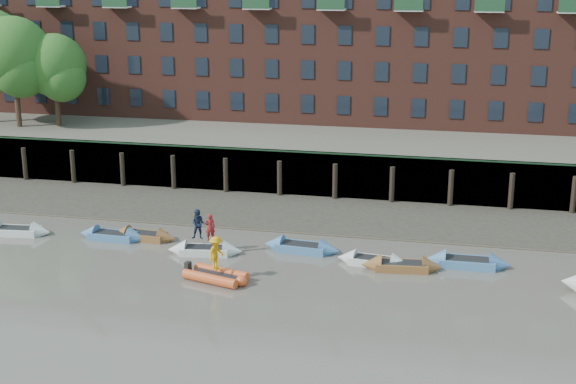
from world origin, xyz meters
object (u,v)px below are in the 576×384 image
(rowboat_2, at_px, (144,236))
(rib_tender, at_px, (218,276))
(rowboat_5, at_px, (373,261))
(rowboat_6, at_px, (402,266))
(person_rower_a, at_px, (210,227))
(rowboat_3, at_px, (205,250))
(rowboat_7, at_px, (467,262))
(person_rib_crew, at_px, (216,253))
(rowboat_1, at_px, (113,236))
(person_rower_b, at_px, (198,224))
(rowboat_4, at_px, (301,247))
(rowboat_0, at_px, (16,231))

(rowboat_2, bearing_deg, rib_tender, -36.39)
(rowboat_5, xyz_separation_m, rowboat_6, (1.59, -0.44, 0.01))
(rowboat_5, height_order, person_rower_a, person_rower_a)
(rowboat_2, distance_m, rowboat_5, 14.12)
(rowboat_3, height_order, rowboat_6, rowboat_6)
(rowboat_2, height_order, rowboat_6, rowboat_6)
(rowboat_7, bearing_deg, person_rower_a, -175.78)
(person_rib_crew, bearing_deg, rowboat_2, 66.55)
(rowboat_1, relative_size, rib_tender, 1.21)
(rowboat_5, bearing_deg, person_rower_a, -171.06)
(rib_tender, height_order, person_rower_b, person_rower_b)
(rowboat_7, bearing_deg, rowboat_4, 176.89)
(person_rib_crew, bearing_deg, rowboat_1, 75.67)
(rowboat_1, xyz_separation_m, person_rower_a, (6.60, -1.25, 1.41))
(rowboat_0, height_order, rowboat_5, rowboat_0)
(rowboat_5, xyz_separation_m, person_rower_a, (-9.31, -0.33, 1.42))
(rowboat_6, distance_m, rowboat_7, 3.71)
(rowboat_0, height_order, person_rib_crew, person_rib_crew)
(rowboat_1, xyz_separation_m, rowboat_6, (17.50, -1.36, 0.00))
(rowboat_1, relative_size, person_rower_b, 2.48)
(rowboat_0, height_order, person_rower_b, person_rower_b)
(rowboat_7, bearing_deg, rib_tender, -159.53)
(rowboat_4, bearing_deg, rib_tender, -117.67)
(person_rib_crew, bearing_deg, person_rower_a, 38.82)
(rowboat_2, relative_size, person_rower_b, 2.42)
(rib_tender, bearing_deg, person_rower_a, 129.37)
(rowboat_1, height_order, rowboat_5, rowboat_1)
(rowboat_4, relative_size, person_rower_b, 2.65)
(rowboat_7, height_order, person_rower_a, person_rower_a)
(rowboat_5, bearing_deg, rowboat_7, 16.26)
(rowboat_3, bearing_deg, rib_tender, -70.41)
(rowboat_2, distance_m, rowboat_7, 19.13)
(rowboat_6, relative_size, person_rower_a, 2.85)
(rowboat_0, height_order, rowboat_3, rowboat_0)
(rowboat_2, distance_m, person_rower_a, 5.22)
(rowboat_3, bearing_deg, rowboat_5, -5.83)
(rowboat_2, relative_size, person_rib_crew, 2.32)
(rowboat_4, relative_size, rib_tender, 1.29)
(rowboat_4, distance_m, person_rower_a, 5.42)
(rowboat_1, height_order, rowboat_7, rowboat_7)
(rib_tender, bearing_deg, rowboat_4, 73.70)
(rowboat_7, relative_size, rib_tender, 1.30)
(rowboat_5, bearing_deg, rowboat_3, -170.96)
(person_rower_a, relative_size, person_rib_crew, 0.87)
(rowboat_0, height_order, rowboat_7, rowboat_7)
(rowboat_1, bearing_deg, person_rib_crew, -28.85)
(rowboat_0, distance_m, rowboat_5, 22.10)
(rowboat_6, height_order, person_rower_b, person_rower_b)
(rowboat_3, relative_size, person_rower_a, 2.81)
(rowboat_0, xyz_separation_m, person_rib_crew, (14.24, -4.41, 1.26))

